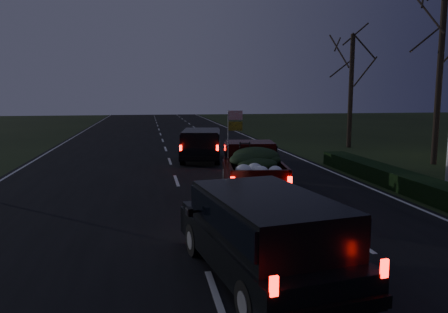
{
  "coord_description": "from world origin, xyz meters",
  "views": [
    {
      "loc": [
        -1.06,
        -11.71,
        3.36
      ],
      "look_at": [
        1.42,
        2.4,
        1.3
      ],
      "focal_mm": 35.0,
      "sensor_mm": 36.0,
      "label": 1
    }
  ],
  "objects": [
    {
      "name": "ground",
      "position": [
        0.0,
        0.0,
        0.0
      ],
      "size": [
        120.0,
        120.0,
        0.0
      ],
      "primitive_type": "plane",
      "color": "black",
      "rests_on": "ground"
    },
    {
      "name": "hedge_row",
      "position": [
        7.8,
        3.0,
        0.3
      ],
      "size": [
        1.0,
        10.0,
        0.6
      ],
      "primitive_type": "cube",
      "color": "black",
      "rests_on": "ground"
    },
    {
      "name": "pickup_truck",
      "position": [
        2.45,
        2.67,
        0.94
      ],
      "size": [
        2.42,
        4.96,
        2.5
      ],
      "rotation": [
        0.0,
        0.0,
        -0.13
      ],
      "color": "#320806",
      "rests_on": "ground"
    },
    {
      "name": "rear_suv",
      "position": [
        0.96,
        -4.43,
        0.99
      ],
      "size": [
        2.62,
        4.8,
        1.31
      ],
      "rotation": [
        0.0,
        0.0,
        0.17
      ],
      "color": "black",
      "rests_on": "ground"
    },
    {
      "name": "bare_tree_far",
      "position": [
        11.5,
        14.0,
        5.23
      ],
      "size": [
        3.6,
        3.6,
        7.0
      ],
      "color": "black",
      "rests_on": "ground"
    },
    {
      "name": "road_asphalt",
      "position": [
        0.0,
        0.0,
        0.01
      ],
      "size": [
        14.0,
        120.0,
        0.02
      ],
      "primitive_type": "cube",
      "color": "black",
      "rests_on": "ground"
    },
    {
      "name": "lead_suv",
      "position": [
        1.58,
        9.91,
        0.97
      ],
      "size": [
        2.58,
        4.7,
        1.28
      ],
      "rotation": [
        0.0,
        0.0,
        -0.17
      ],
      "color": "black",
      "rests_on": "ground"
    },
    {
      "name": "bare_tree_mid",
      "position": [
        12.5,
        7.0,
        6.35
      ],
      "size": [
        3.6,
        3.6,
        8.5
      ],
      "color": "black",
      "rests_on": "ground"
    }
  ]
}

